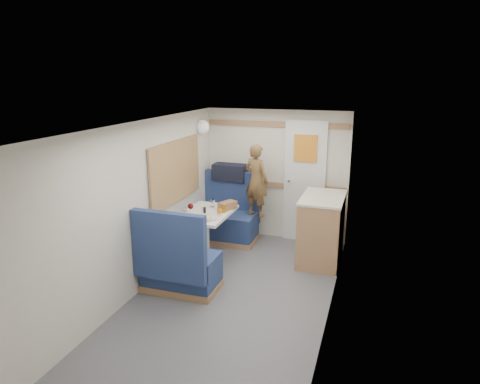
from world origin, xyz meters
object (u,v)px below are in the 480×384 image
(bread_loaf, at_px, (227,205))
(person, at_px, (256,180))
(salt_grinder, at_px, (202,209))
(cheese_block, at_px, (206,218))
(dome_light, at_px, (202,127))
(pepper_grinder, at_px, (205,211))
(orange_fruit, at_px, (220,211))
(galley_counter, at_px, (321,228))
(tumbler_mid, at_px, (213,203))
(dinette_table, at_px, (206,223))
(bench_far, at_px, (228,222))
(duffel_bag, at_px, (230,172))
(tray, at_px, (208,216))
(tumbler_left, at_px, (185,215))
(beer_glass, at_px, (224,209))
(bench_near, at_px, (179,268))
(wine_glass, at_px, (191,207))

(bread_loaf, bearing_deg, person, 70.60)
(person, relative_size, salt_grinder, 12.44)
(cheese_block, bearing_deg, bread_loaf, 81.01)
(dome_light, relative_size, pepper_grinder, 2.08)
(orange_fruit, bearing_deg, galley_counter, 25.29)
(tumbler_mid, bearing_deg, dinette_table, -88.30)
(bench_far, bearing_deg, dome_light, -177.88)
(galley_counter, xyz_separation_m, tumbler_mid, (-1.47, -0.30, 0.31))
(duffel_bag, relative_size, tray, 1.67)
(tray, bearing_deg, tumbler_left, -139.62)
(tumbler_left, relative_size, beer_glass, 1.29)
(salt_grinder, relative_size, bread_loaf, 0.34)
(person, height_order, tray, person)
(beer_glass, distance_m, pepper_grinder, 0.26)
(galley_counter, distance_m, beer_glass, 1.36)
(dome_light, distance_m, bread_loaf, 1.32)
(bench_far, xyz_separation_m, salt_grinder, (-0.05, -0.88, 0.46))
(dinette_table, relative_size, dome_light, 4.60)
(orange_fruit, bearing_deg, beer_glass, 82.84)
(bench_far, xyz_separation_m, cheese_block, (0.14, -1.20, 0.46))
(bench_near, distance_m, tumbler_mid, 1.21)
(beer_glass, height_order, bread_loaf, bread_loaf)
(orange_fruit, bearing_deg, bench_far, 103.02)
(bench_far, distance_m, salt_grinder, 0.99)
(cheese_block, bearing_deg, dome_light, 114.05)
(bench_far, xyz_separation_m, pepper_grinder, (0.01, -0.95, 0.47))
(tumbler_left, xyz_separation_m, salt_grinder, (0.08, 0.36, -0.02))
(dinette_table, distance_m, galley_counter, 1.57)
(wine_glass, relative_size, salt_grinder, 1.92)
(bench_far, xyz_separation_m, galley_counter, (1.47, -0.31, 0.17))
(dome_light, distance_m, duffel_bag, 0.84)
(cheese_block, relative_size, tumbler_left, 0.91)
(cheese_block, bearing_deg, dinette_table, 112.51)
(wine_glass, bearing_deg, bench_near, -78.84)
(bench_near, relative_size, salt_grinder, 12.02)
(tumbler_mid, distance_m, bread_loaf, 0.24)
(tray, bearing_deg, galley_counter, 27.93)
(galley_counter, bearing_deg, pepper_grinder, -156.50)
(dinette_table, relative_size, salt_grinder, 10.53)
(tray, height_order, orange_fruit, orange_fruit)
(bench_far, bearing_deg, cheese_block, -83.42)
(galley_counter, height_order, salt_grinder, galley_counter)
(dinette_table, xyz_separation_m, salt_grinder, (-0.05, -0.01, 0.20))
(pepper_grinder, bearing_deg, bench_near, -90.94)
(wine_glass, bearing_deg, tumbler_left, -91.46)
(bench_far, bearing_deg, tumbler_mid, -90.69)
(tumbler_left, bearing_deg, pepper_grinder, 63.11)
(galley_counter, distance_m, duffel_bag, 1.72)
(person, relative_size, tumbler_mid, 10.35)
(duffel_bag, bearing_deg, beer_glass, -73.90)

